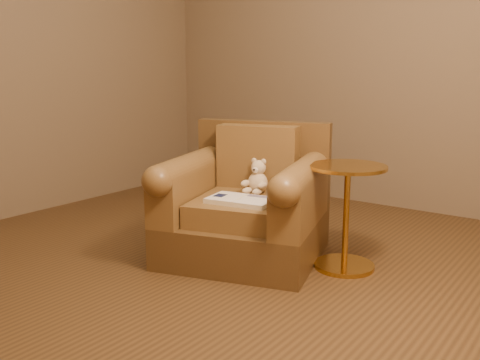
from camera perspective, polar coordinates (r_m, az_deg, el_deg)
The scene contains 5 objects.
floor at distance 3.09m, azimuth -2.30°, elevation -9.67°, with size 4.00×4.00×0.00m, color #4F351B.
armchair at distance 3.26m, azimuth 0.69°, elevation -2.81°, with size 1.09×1.06×0.80m.
teddy_bear at distance 3.28m, azimuth 1.83°, elevation 0.04°, with size 0.16×0.18×0.22m.
guidebook at distance 3.05m, azimuth 0.07°, elevation -2.17°, with size 0.40×0.28×0.03m.
side_table at distance 3.10m, azimuth 11.27°, elevation -3.53°, with size 0.43×0.43×0.60m.
Camera 1 is at (1.79, -2.25, 1.14)m, focal length 40.00 mm.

